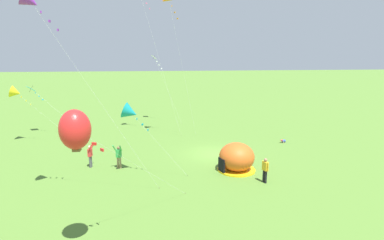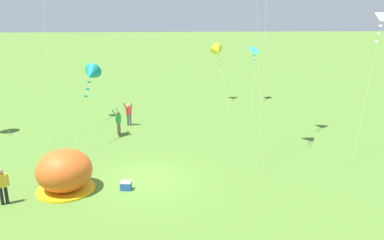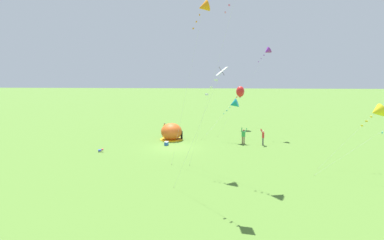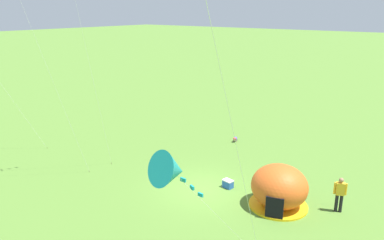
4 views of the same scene
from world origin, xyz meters
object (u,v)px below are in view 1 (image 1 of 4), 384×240
Objects in this scene: popup_tent at (237,157)px; kite_purple at (31,1)px; toddler_crawling at (283,141)px; kite_cyan at (33,91)px; person_arms_raised at (90,155)px; person_flying_kite at (119,156)px; kite_white at (156,60)px; kite_red at (75,130)px; kite_teal at (130,112)px; person_strolling at (265,169)px; kite_yellow at (16,93)px; cooler_box at (229,155)px.

kite_purple is at bearing 106.99° from popup_tent.
kite_cyan reaches higher than toddler_crawling.
person_arms_raised is (-4.26, 17.45, 0.82)m from toddler_crawling.
person_flying_kite reaches higher than toddler_crawling.
kite_purple is 1.37× the size of kite_white.
kite_red reaches higher than toddler_crawling.
kite_teal is (-6.26, 14.17, 4.38)m from toddler_crawling.
kite_purple reaches higher than kite_white.
person_flying_kite is 11.76m from kite_purple.
kite_purple reaches higher than person_arms_raised.
kite_yellow is at bearing 58.22° from person_strolling.
kite_purple reaches higher than person_flying_kite.
kite_purple is 19.56m from kite_cyan.
popup_tent reaches higher than toddler_crawling.
kite_white reaches higher than kite_teal.
toddler_crawling is at bearing -98.13° from kite_yellow.
kite_teal is (-18.12, 2.15, -3.29)m from kite_white.
kite_cyan is (12.02, 9.97, 3.73)m from person_flying_kite.
person_strolling is at bearing 148.91° from toddler_crawling.
kite_white reaches higher than popup_tent.
kite_white is (16.13, -5.43, 6.85)m from person_arms_raised.
popup_tent is 1.63× the size of person_strolling.
kite_cyan is at bearing 109.39° from kite_white.
person_arms_raised is 11.87m from kite_red.
kite_purple is at bearing 95.25° from person_strolling.
person_arms_raised is (0.55, 2.17, 0.00)m from person_flying_kite.
kite_teal reaches higher than cooler_box.
person_strolling is 12.93m from kite_red.
popup_tent is at bearing -163.46° from kite_white.
person_flying_kite is 0.31× the size of kite_cyan.
kite_yellow is (12.49, 20.17, 3.97)m from person_strolling.
cooler_box is at bearing 118.27° from toddler_crawling.
kite_red is (-22.29, -9.55, 0.83)m from kite_cyan.
cooler_box is at bearing 11.18° from person_strolling.
person_strolling is 12.95m from person_arms_raised.
person_arms_raised is (-0.82, 11.04, 0.78)m from cooler_box.
kite_cyan reaches higher than person_strolling.
kite_white reaches higher than kite_red.
kite_cyan reaches higher than popup_tent.
kite_white is 1.61× the size of kite_teal.
popup_tent is at bearing -101.18° from person_arms_raised.
kite_yellow is (-8.22, 13.49, -2.91)m from kite_white.
person_flying_kite is at bearing 37.42° from kite_teal.
person_flying_kite is at bearing 98.76° from cooler_box.
cooler_box is 0.09× the size of kite_red.
kite_teal is (-1.99, -3.27, 3.56)m from person_arms_raised.
person_strolling is at bearing -121.78° from kite_yellow.
kite_yellow is 0.88× the size of kite_red.
kite_purple reaches higher than kite_red.
cooler_box is at bearing -3.61° from popup_tent.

